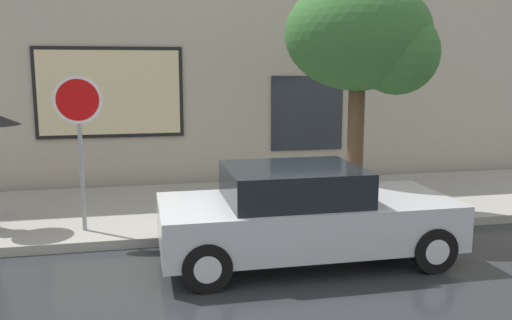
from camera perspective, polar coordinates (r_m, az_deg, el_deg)
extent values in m
plane|color=#282B2D|center=(8.05, -0.90, -10.71)|extent=(60.00, 60.00, 0.00)
cube|color=gray|center=(10.86, -3.99, -4.91)|extent=(20.00, 4.00, 0.15)
cube|color=#B2A893|center=(13.01, -5.78, 12.69)|extent=(20.00, 0.40, 7.00)
cube|color=black|center=(12.70, -15.02, 6.82)|extent=(3.24, 0.06, 2.02)
cube|color=beige|center=(12.67, -15.03, 6.82)|extent=(3.08, 0.03, 1.86)
cube|color=#262B33|center=(13.34, 5.37, 4.88)|extent=(1.80, 0.04, 1.80)
cone|color=#99999E|center=(13.67, 11.34, 10.73)|extent=(0.22, 0.24, 0.24)
cube|color=#B7BABF|center=(8.05, 5.29, -6.37)|extent=(4.24, 1.82, 0.65)
cube|color=black|center=(7.85, 3.88, -2.47)|extent=(1.91, 1.60, 0.49)
cylinder|color=black|center=(9.43, 12.93, -5.86)|extent=(0.64, 0.22, 0.64)
cylinder|color=silver|center=(9.43, 12.93, -5.86)|extent=(0.35, 0.24, 0.35)
cylinder|color=black|center=(8.01, 18.03, -8.89)|extent=(0.64, 0.22, 0.64)
cylinder|color=silver|center=(8.01, 18.03, -8.89)|extent=(0.35, 0.24, 0.35)
cylinder|color=black|center=(8.62, -6.55, -7.15)|extent=(0.64, 0.22, 0.64)
cylinder|color=silver|center=(8.62, -6.55, -7.15)|extent=(0.35, 0.24, 0.35)
cylinder|color=black|center=(7.04, -5.18, -11.05)|extent=(0.64, 0.22, 0.64)
cylinder|color=silver|center=(7.04, -5.18, -11.05)|extent=(0.35, 0.24, 0.35)
cylinder|color=yellow|center=(9.66, 0.11, -4.45)|extent=(0.22, 0.22, 0.60)
sphere|color=gold|center=(9.59, 0.11, -2.72)|extent=(0.23, 0.23, 0.23)
cylinder|color=gold|center=(9.50, 0.31, -4.51)|extent=(0.09, 0.12, 0.09)
cylinder|color=gold|center=(9.80, -0.09, -4.06)|extent=(0.09, 0.12, 0.09)
cylinder|color=yellow|center=(9.73, 0.11, -5.98)|extent=(0.30, 0.30, 0.06)
cylinder|color=#4C3823|center=(10.04, 10.32, 1.48)|extent=(0.30, 0.30, 2.50)
ellipsoid|color=#33662D|center=(9.96, 10.68, 12.79)|extent=(2.62, 2.23, 1.97)
sphere|color=#33662D|center=(9.89, 14.58, 10.77)|extent=(1.44, 1.44, 1.44)
cylinder|color=gray|center=(9.24, -17.82, 0.45)|extent=(0.07, 0.07, 2.50)
cylinder|color=white|center=(9.11, -18.14, 5.99)|extent=(0.76, 0.02, 0.76)
cylinder|color=red|center=(9.10, -18.15, 5.99)|extent=(0.66, 0.02, 0.66)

